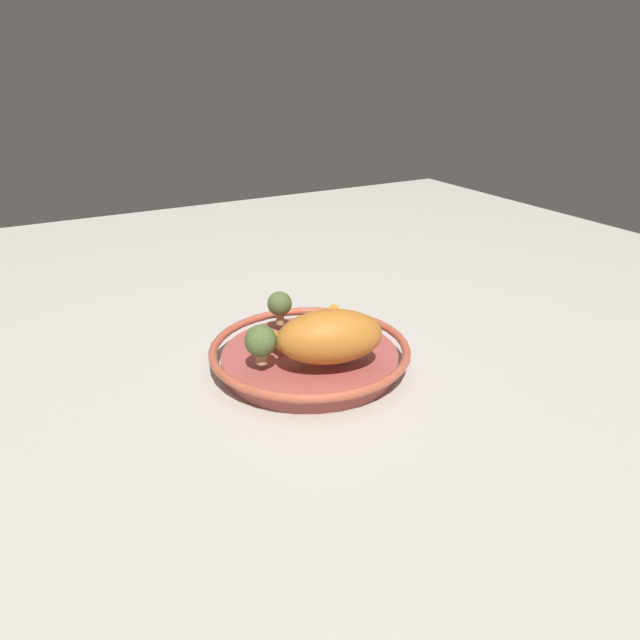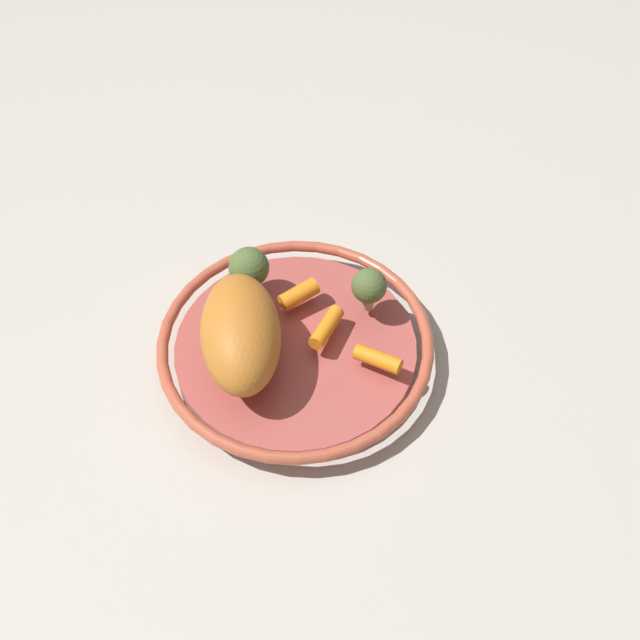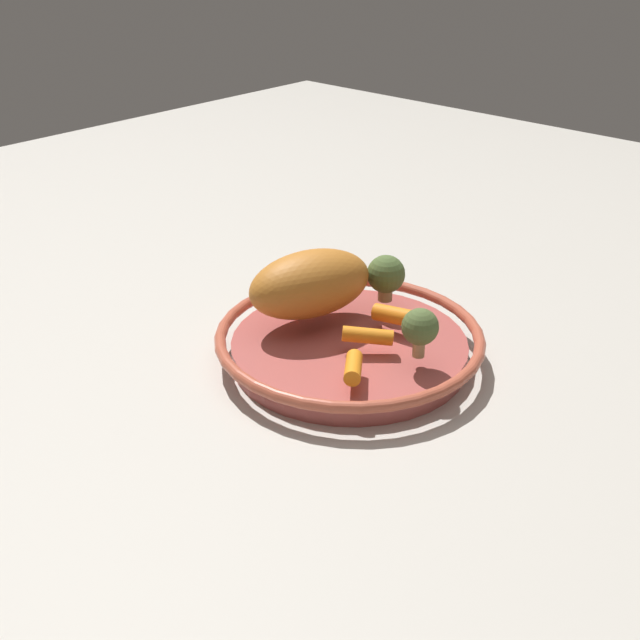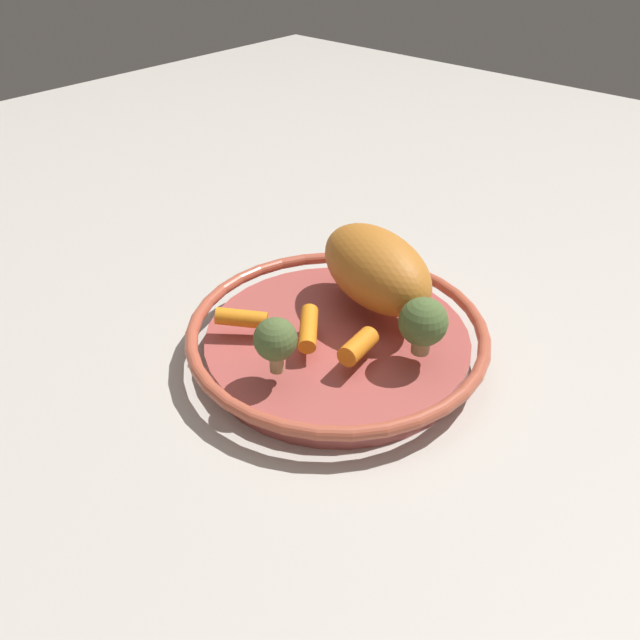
% 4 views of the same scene
% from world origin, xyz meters
% --- Properties ---
extents(ground_plane, '(2.44, 2.44, 0.00)m').
position_xyz_m(ground_plane, '(0.00, 0.00, 0.00)').
color(ground_plane, '#B7B2A8').
extents(serving_bowl, '(0.33, 0.33, 0.04)m').
position_xyz_m(serving_bowl, '(0.00, 0.00, 0.02)').
color(serving_bowl, '#A84C47').
rests_on(serving_bowl, ground_plane).
extents(roast_chicken_piece, '(0.18, 0.14, 0.08)m').
position_xyz_m(roast_chicken_piece, '(0.00, -0.07, 0.08)').
color(roast_chicken_piece, '#B96C25').
rests_on(roast_chicken_piece, serving_bowl).
extents(baby_carrot_center, '(0.06, 0.05, 0.02)m').
position_xyz_m(baby_carrot_center, '(0.08, 0.07, 0.05)').
color(baby_carrot_center, orange).
rests_on(baby_carrot_center, serving_bowl).
extents(baby_carrot_right, '(0.03, 0.05, 0.03)m').
position_xyz_m(baby_carrot_right, '(-0.05, 0.03, 0.05)').
color(baby_carrot_right, orange).
rests_on(baby_carrot_right, serving_bowl).
extents(baby_carrot_near_rim, '(0.05, 0.06, 0.02)m').
position_xyz_m(baby_carrot_near_rim, '(0.01, 0.04, 0.05)').
color(baby_carrot_near_rim, orange).
rests_on(baby_carrot_near_rim, serving_bowl).
extents(broccoli_floret_mid, '(0.05, 0.05, 0.06)m').
position_xyz_m(broccoli_floret_mid, '(-0.09, -0.02, 0.08)').
color(broccoli_floret_mid, tan).
rests_on(broccoli_floret_mid, serving_bowl).
extents(broccoli_floret_small, '(0.04, 0.04, 0.06)m').
position_xyz_m(broccoli_floret_small, '(-0.01, 0.10, 0.08)').
color(broccoli_floret_small, tan).
rests_on(broccoli_floret_small, serving_bowl).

